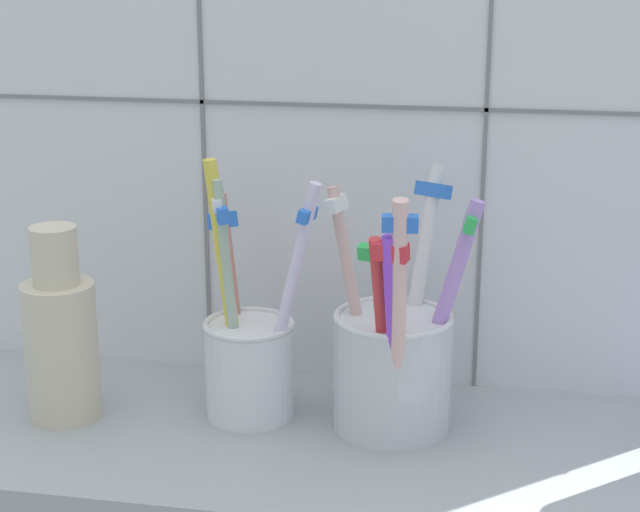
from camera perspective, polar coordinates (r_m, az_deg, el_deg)
counter_slab at (r=74.58cm, az=-0.40°, el=-10.51°), size 64.00×22.00×2.00cm
tile_wall_back at (r=79.10cm, az=1.27°, el=7.54°), size 64.00×2.20×45.00cm
toothbrush_cup_left at (r=75.73cm, az=-3.94°, el=-5.36°), size 9.35×7.38×19.08cm
toothbrush_cup_right at (r=73.57cm, az=4.05°, el=-5.72°), size 10.95×12.04×18.25cm
ceramic_vase at (r=76.74cm, az=-14.10°, el=-4.46°), size 5.23×5.23×14.28cm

